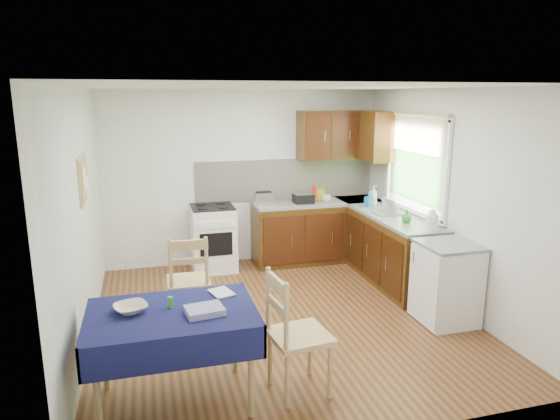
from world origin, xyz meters
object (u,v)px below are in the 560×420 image
object	(u,v)px
toaster	(263,199)
dining_table	(172,324)
kettle	(432,221)
chair_near	(294,330)
dish_rack	(390,212)
chair_far	(189,278)
sandwich_press	(303,197)

from	to	relation	value
toaster	dining_table	bearing A→B (deg)	-96.99
toaster	kettle	world-z (taller)	kettle
chair_near	dish_rack	bearing A→B (deg)	-48.88
chair_far	sandwich_press	bearing A→B (deg)	-136.00
chair_far	kettle	distance (m)	2.80
dish_rack	toaster	bearing A→B (deg)	142.12
chair_far	dish_rack	size ratio (longest dim) A/B	2.38
dining_table	dish_rack	distance (m)	3.63
dining_table	sandwich_press	size ratio (longest dim) A/B	4.70
dining_table	dish_rack	bearing A→B (deg)	26.87
chair_near	kettle	size ratio (longest dim) A/B	4.14
dining_table	chair_far	distance (m)	1.40
dining_table	chair_near	world-z (taller)	chair_near
sandwich_press	kettle	world-z (taller)	kettle
chair_far	sandwich_press	distance (m)	2.49
chair_near	kettle	distance (m)	2.46
chair_far	toaster	distance (m)	2.11
toaster	sandwich_press	xyz separation A→B (m)	(0.59, -0.01, -0.01)
dish_rack	chair_far	bearing A→B (deg)	-170.62
dining_table	chair_far	world-z (taller)	chair_far
chair_far	toaster	xyz separation A→B (m)	(1.21, 1.67, 0.46)
toaster	kettle	distance (m)	2.41
chair_far	kettle	bearing A→B (deg)	177.47
toaster	chair_far	bearing A→B (deg)	-107.46
chair_far	sandwich_press	xyz separation A→B (m)	(1.80, 1.66, 0.44)
toaster	sandwich_press	world-z (taller)	toaster
sandwich_press	kettle	size ratio (longest dim) A/B	1.09
chair_near	sandwich_press	distance (m)	3.35
chair_near	toaster	distance (m)	3.22
chair_near	chair_far	bearing A→B (deg)	18.59
dining_table	chair_near	distance (m)	0.97
dish_rack	kettle	xyz separation A→B (m)	(0.05, -0.92, 0.09)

